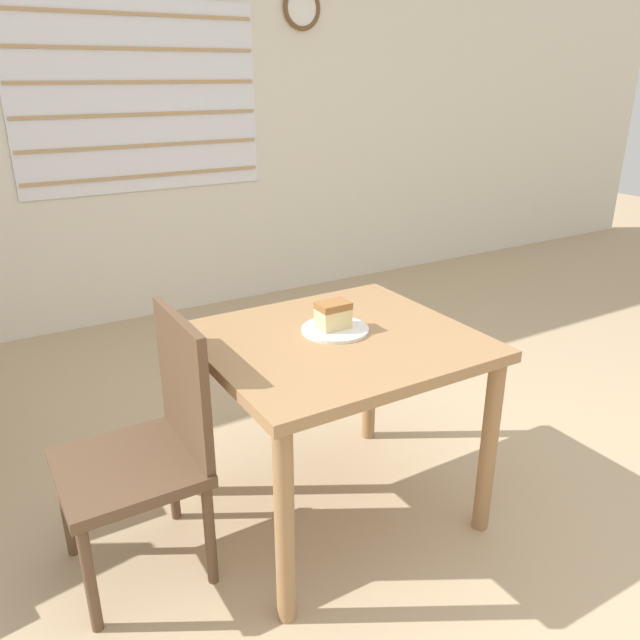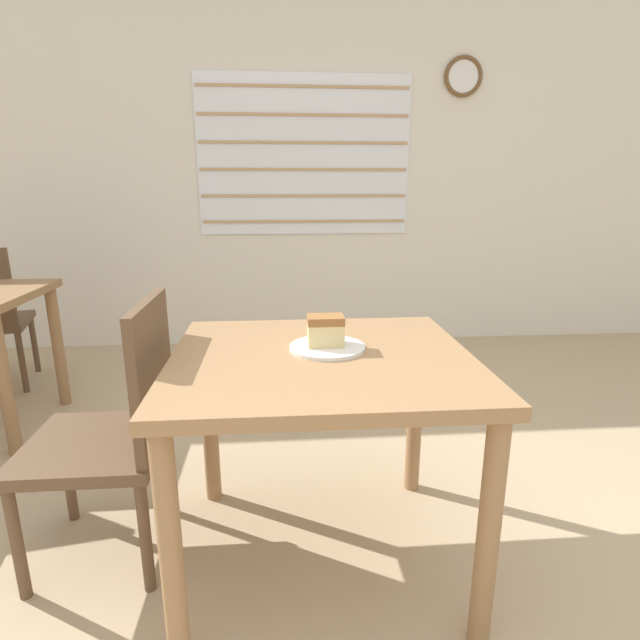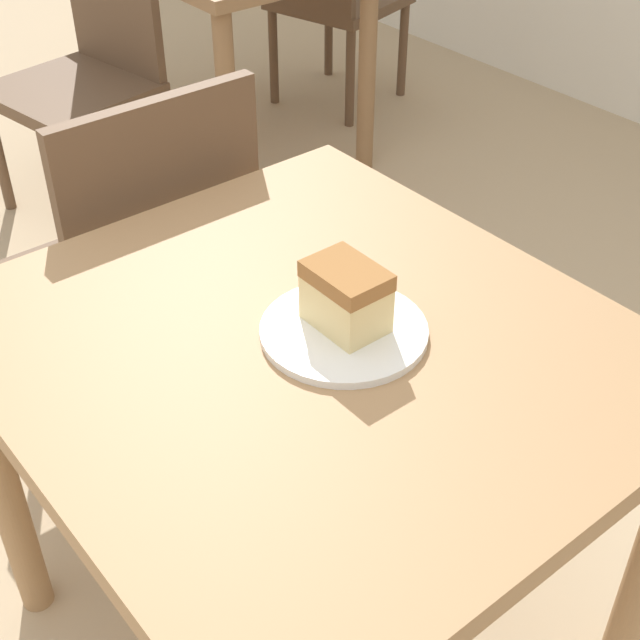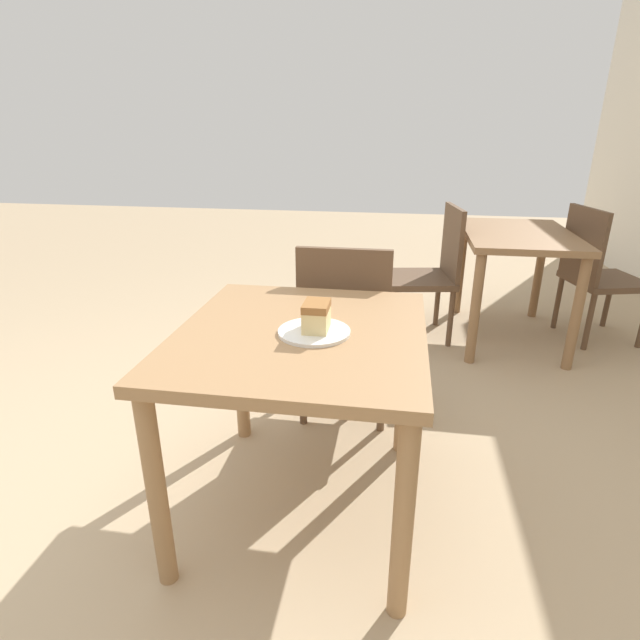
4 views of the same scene
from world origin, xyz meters
The scene contains 5 objects.
dining_table_near centered at (-0.10, 0.57, 0.62)m, with size 0.92×0.83×0.73m.
chair_near_window centered at (-0.76, 0.65, 0.47)m, with size 0.44×0.44×0.88m.
chair_far_corner centered at (-1.87, 1.09, 0.47)m, with size 0.50×0.50×0.88m.
plate centered at (-0.08, 0.61, 0.73)m, with size 0.24×0.24×0.01m.
cake_slice centered at (-0.08, 0.62, 0.79)m, with size 0.11×0.08×0.10m.
Camera 3 is at (0.67, -0.04, 1.51)m, focal length 50.00 mm.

